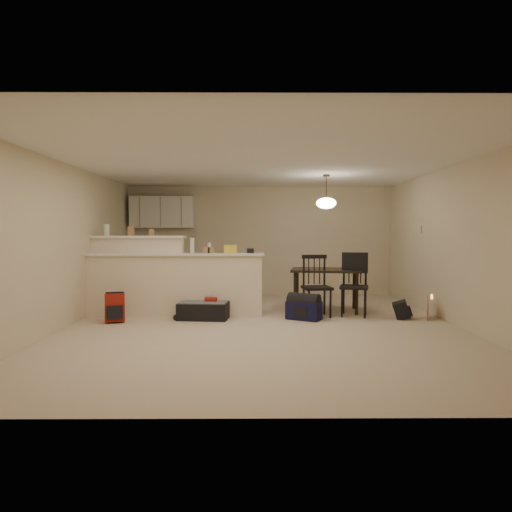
{
  "coord_description": "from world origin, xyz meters",
  "views": [
    {
      "loc": [
        -0.15,
        -6.98,
        1.45
      ],
      "look_at": [
        -0.1,
        0.7,
        1.05
      ],
      "focal_mm": 32.0,
      "sensor_mm": 36.0,
      "label": 1
    }
  ],
  "objects_px": {
    "dining_table": "(326,274)",
    "black_daypack": "(401,310)",
    "dining_chair_near": "(317,286)",
    "navy_duffel": "(304,310)",
    "red_backpack": "(115,308)",
    "dining_chair_far": "(354,285)",
    "suitcase": "(204,311)",
    "pendant_lamp": "(326,203)"
  },
  "relations": [
    {
      "from": "dining_table",
      "to": "red_backpack",
      "type": "bearing_deg",
      "value": -155.36
    },
    {
      "from": "dining_table",
      "to": "dining_chair_near",
      "type": "xyz_separation_m",
      "value": [
        -0.23,
        -0.55,
        -0.16
      ]
    },
    {
      "from": "dining_chair_near",
      "to": "suitcase",
      "type": "xyz_separation_m",
      "value": [
        -1.93,
        -0.19,
        -0.39
      ]
    },
    {
      "from": "pendant_lamp",
      "to": "black_daypack",
      "type": "xyz_separation_m",
      "value": [
        1.16,
        -0.74,
        -1.85
      ]
    },
    {
      "from": "dining_table",
      "to": "suitcase",
      "type": "relative_size",
      "value": 1.66
    },
    {
      "from": "dining_table",
      "to": "pendant_lamp",
      "type": "relative_size",
      "value": 2.19
    },
    {
      "from": "dining_chair_far",
      "to": "navy_duffel",
      "type": "xyz_separation_m",
      "value": [
        -0.9,
        -0.31,
        -0.39
      ]
    },
    {
      "from": "dining_table",
      "to": "navy_duffel",
      "type": "height_order",
      "value": "dining_table"
    },
    {
      "from": "navy_duffel",
      "to": "suitcase",
      "type": "bearing_deg",
      "value": -153.85
    },
    {
      "from": "dining_table",
      "to": "suitcase",
      "type": "bearing_deg",
      "value": -152.45
    },
    {
      "from": "dining_chair_near",
      "to": "navy_duffel",
      "type": "distance_m",
      "value": 0.53
    },
    {
      "from": "dining_chair_near",
      "to": "dining_chair_far",
      "type": "relative_size",
      "value": 0.99
    },
    {
      "from": "dining_chair_near",
      "to": "black_daypack",
      "type": "height_order",
      "value": "dining_chair_near"
    },
    {
      "from": "dining_chair_far",
      "to": "navy_duffel",
      "type": "distance_m",
      "value": 1.03
    },
    {
      "from": "navy_duffel",
      "to": "black_daypack",
      "type": "height_order",
      "value": "navy_duffel"
    },
    {
      "from": "red_backpack",
      "to": "pendant_lamp",
      "type": "bearing_deg",
      "value": 0.58
    },
    {
      "from": "dining_chair_far",
      "to": "pendant_lamp",
      "type": "bearing_deg",
      "value": 145.0
    },
    {
      "from": "dining_table",
      "to": "dining_chair_far",
      "type": "relative_size",
      "value": 1.26
    },
    {
      "from": "suitcase",
      "to": "navy_duffel",
      "type": "distance_m",
      "value": 1.68
    },
    {
      "from": "suitcase",
      "to": "navy_duffel",
      "type": "bearing_deg",
      "value": 3.24
    },
    {
      "from": "suitcase",
      "to": "red_backpack",
      "type": "bearing_deg",
      "value": -162.82
    },
    {
      "from": "red_backpack",
      "to": "navy_duffel",
      "type": "xyz_separation_m",
      "value": [
        3.08,
        0.2,
        -0.08
      ]
    },
    {
      "from": "dining_chair_near",
      "to": "black_daypack",
      "type": "distance_m",
      "value": 1.46
    },
    {
      "from": "dining_table",
      "to": "navy_duffel",
      "type": "xyz_separation_m",
      "value": [
        -0.49,
        -0.82,
        -0.53
      ]
    },
    {
      "from": "dining_chair_far",
      "to": "red_backpack",
      "type": "xyz_separation_m",
      "value": [
        -3.98,
        -0.52,
        -0.31
      ]
    },
    {
      "from": "black_daypack",
      "to": "suitcase",
      "type": "bearing_deg",
      "value": 105.61
    },
    {
      "from": "red_backpack",
      "to": "black_daypack",
      "type": "height_order",
      "value": "red_backpack"
    },
    {
      "from": "dining_chair_far",
      "to": "suitcase",
      "type": "xyz_separation_m",
      "value": [
        -2.58,
        -0.24,
        -0.4
      ]
    },
    {
      "from": "dining_table",
      "to": "navy_duffel",
      "type": "distance_m",
      "value": 1.09
    },
    {
      "from": "suitcase",
      "to": "navy_duffel",
      "type": "xyz_separation_m",
      "value": [
        1.67,
        -0.08,
        0.01
      ]
    },
    {
      "from": "dining_chair_near",
      "to": "dining_chair_far",
      "type": "bearing_deg",
      "value": -3.84
    },
    {
      "from": "dining_table",
      "to": "suitcase",
      "type": "distance_m",
      "value": 2.35
    },
    {
      "from": "pendant_lamp",
      "to": "suitcase",
      "type": "bearing_deg",
      "value": -161.12
    },
    {
      "from": "pendant_lamp",
      "to": "suitcase",
      "type": "xyz_separation_m",
      "value": [
        -2.16,
        -0.74,
        -1.85
      ]
    },
    {
      "from": "dining_chair_near",
      "to": "suitcase",
      "type": "distance_m",
      "value": 1.97
    },
    {
      "from": "suitcase",
      "to": "black_daypack",
      "type": "relative_size",
      "value": 2.55
    },
    {
      "from": "dining_chair_far",
      "to": "red_backpack",
      "type": "bearing_deg",
      "value": -157.05
    },
    {
      "from": "red_backpack",
      "to": "navy_duffel",
      "type": "relative_size",
      "value": 0.83
    },
    {
      "from": "suitcase",
      "to": "dining_table",
      "type": "bearing_deg",
      "value": 24.74
    },
    {
      "from": "dining_chair_near",
      "to": "navy_duffel",
      "type": "xyz_separation_m",
      "value": [
        -0.25,
        -0.27,
        -0.38
      ]
    },
    {
      "from": "navy_duffel",
      "to": "dining_chair_far",
      "type": "bearing_deg",
      "value": 47.9
    },
    {
      "from": "dining_table",
      "to": "black_daypack",
      "type": "distance_m",
      "value": 1.48
    }
  ]
}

